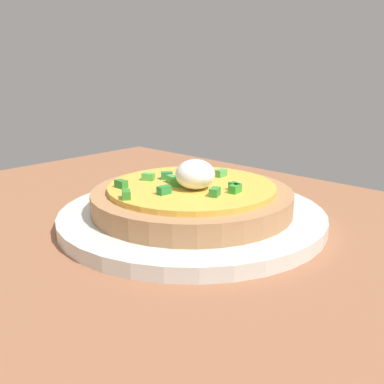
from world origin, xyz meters
TOP-DOWN VIEW (x-y plane):
  - dining_table at (0.00, 0.00)cm, footprint 92.75×66.86cm
  - plate at (7.24, -7.06)cm, footprint 28.18×28.18cm
  - pizza at (7.20, -7.02)cm, footprint 21.20×21.20cm

SIDE VIEW (x-z plane):
  - dining_table at x=0.00cm, z-range 0.00..3.24cm
  - plate at x=7.24cm, z-range 3.24..4.69cm
  - pizza at x=7.20cm, z-range 3.24..9.04cm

